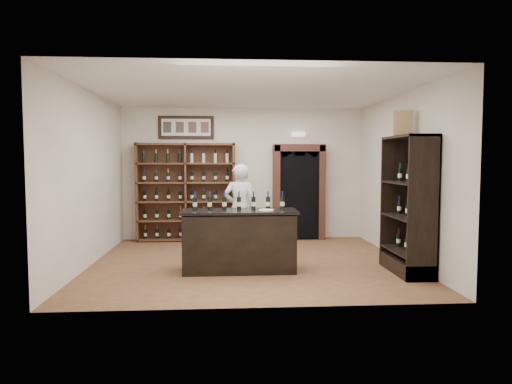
# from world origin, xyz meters

# --- Properties ---
(floor) EXTENTS (5.50, 5.50, 0.00)m
(floor) POSITION_xyz_m (0.00, 0.00, 0.00)
(floor) COLOR brown
(floor) RESTS_ON ground
(ceiling) EXTENTS (5.50, 5.50, 0.00)m
(ceiling) POSITION_xyz_m (0.00, 0.00, 3.00)
(ceiling) COLOR white
(ceiling) RESTS_ON wall_back
(wall_back) EXTENTS (5.50, 0.04, 3.00)m
(wall_back) POSITION_xyz_m (0.00, 2.50, 1.50)
(wall_back) COLOR white
(wall_back) RESTS_ON ground
(wall_left) EXTENTS (0.04, 5.00, 3.00)m
(wall_left) POSITION_xyz_m (-2.75, 0.00, 1.50)
(wall_left) COLOR white
(wall_left) RESTS_ON ground
(wall_right) EXTENTS (0.04, 5.00, 3.00)m
(wall_right) POSITION_xyz_m (2.75, 0.00, 1.50)
(wall_right) COLOR white
(wall_right) RESTS_ON ground
(wine_shelf) EXTENTS (2.20, 0.38, 2.20)m
(wine_shelf) POSITION_xyz_m (-1.30, 2.33, 1.10)
(wine_shelf) COLOR brown
(wine_shelf) RESTS_ON ground
(framed_picture) EXTENTS (1.25, 0.04, 0.52)m
(framed_picture) POSITION_xyz_m (-1.30, 2.47, 2.55)
(framed_picture) COLOR black
(framed_picture) RESTS_ON wall_back
(arched_doorway) EXTENTS (1.17, 0.35, 2.17)m
(arched_doorway) POSITION_xyz_m (1.25, 2.33, 1.14)
(arched_doorway) COLOR black
(arched_doorway) RESTS_ON ground
(emergency_light) EXTENTS (0.30, 0.10, 0.10)m
(emergency_light) POSITION_xyz_m (1.25, 2.42, 2.40)
(emergency_light) COLOR white
(emergency_light) RESTS_ON wall_back
(tasting_counter) EXTENTS (1.88, 0.78, 1.00)m
(tasting_counter) POSITION_xyz_m (-0.20, -0.60, 0.49)
(tasting_counter) COLOR black
(tasting_counter) RESTS_ON ground
(counter_bottle_0) EXTENTS (0.07, 0.07, 0.30)m
(counter_bottle_0) POSITION_xyz_m (-0.92, -0.51, 1.11)
(counter_bottle_0) COLOR black
(counter_bottle_0) RESTS_ON tasting_counter
(counter_bottle_1) EXTENTS (0.07, 0.07, 0.30)m
(counter_bottle_1) POSITION_xyz_m (-0.68, -0.51, 1.11)
(counter_bottle_1) COLOR black
(counter_bottle_1) RESTS_ON tasting_counter
(counter_bottle_2) EXTENTS (0.07, 0.07, 0.30)m
(counter_bottle_2) POSITION_xyz_m (-0.44, -0.51, 1.11)
(counter_bottle_2) COLOR black
(counter_bottle_2) RESTS_ON tasting_counter
(counter_bottle_3) EXTENTS (0.07, 0.07, 0.30)m
(counter_bottle_3) POSITION_xyz_m (-0.20, -0.51, 1.11)
(counter_bottle_3) COLOR black
(counter_bottle_3) RESTS_ON tasting_counter
(counter_bottle_4) EXTENTS (0.07, 0.07, 0.30)m
(counter_bottle_4) POSITION_xyz_m (0.04, -0.51, 1.11)
(counter_bottle_4) COLOR black
(counter_bottle_4) RESTS_ON tasting_counter
(counter_bottle_5) EXTENTS (0.07, 0.07, 0.30)m
(counter_bottle_5) POSITION_xyz_m (0.28, -0.51, 1.11)
(counter_bottle_5) COLOR black
(counter_bottle_5) RESTS_ON tasting_counter
(counter_bottle_6) EXTENTS (0.07, 0.07, 0.30)m
(counter_bottle_6) POSITION_xyz_m (0.52, -0.51, 1.11)
(counter_bottle_6) COLOR black
(counter_bottle_6) RESTS_ON tasting_counter
(side_cabinet) EXTENTS (0.48, 1.20, 2.20)m
(side_cabinet) POSITION_xyz_m (2.52, -0.90, 0.75)
(side_cabinet) COLOR black
(side_cabinet) RESTS_ON ground
(shopkeeper) EXTENTS (0.68, 0.49, 1.74)m
(shopkeeper) POSITION_xyz_m (-0.14, 0.91, 0.87)
(shopkeeper) COLOR silver
(shopkeeper) RESTS_ON ground
(plate) EXTENTS (0.24, 0.24, 0.02)m
(plate) POSITION_xyz_m (0.23, -0.73, 1.01)
(plate) COLOR silver
(plate) RESTS_ON tasting_counter
(wine_crate) EXTENTS (0.33, 0.22, 0.43)m
(wine_crate) POSITION_xyz_m (2.52, -0.54, 2.42)
(wine_crate) COLOR tan
(wine_crate) RESTS_ON side_cabinet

